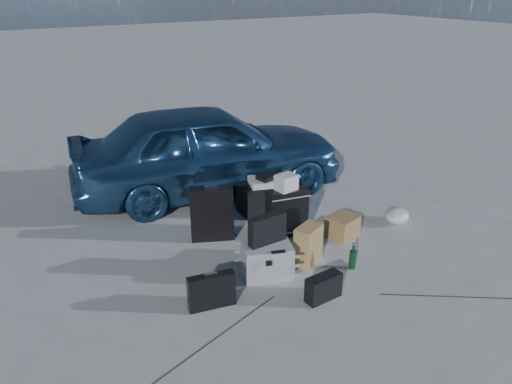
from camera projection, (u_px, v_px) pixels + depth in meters
ground at (313, 267)px, 5.31m from camera, size 60.00×60.00×0.00m
car at (208, 149)px, 6.96m from camera, size 3.93×2.14×1.27m
pelican_case at (266, 259)px, 5.12m from camera, size 0.60×0.54×0.36m
laptop_bag at (267, 229)px, 5.01m from camera, size 0.41×0.12×0.30m
briefcase at (211, 291)px, 4.60m from camera, size 0.45×0.18×0.34m
suitcase_left at (212, 214)px, 5.77m from camera, size 0.53×0.36×0.64m
suitcase_right at (287, 213)px, 5.86m from camera, size 0.51×0.26×0.58m
white_carton at (286, 182)px, 5.72m from camera, size 0.25×0.21×0.18m
duffel_bag at (267, 197)px, 6.54m from camera, size 0.77×0.36×0.38m
flat_box_white at (267, 181)px, 6.43m from camera, size 0.53×0.46×0.08m
flat_box_black at (268, 177)px, 6.41m from camera, size 0.30×0.24×0.06m
kraft_bag at (308, 244)px, 5.33m from camera, size 0.36×0.30×0.42m
cardboard_box at (342, 226)px, 5.90m from camera, size 0.40×0.37×0.26m
plastic_bag at (397, 216)px, 6.24m from camera, size 0.43×0.40×0.19m
messenger_bag at (323, 287)px, 4.73m from camera, size 0.37×0.16×0.26m
green_bottle at (353, 256)px, 5.23m from camera, size 0.09×0.09×0.29m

